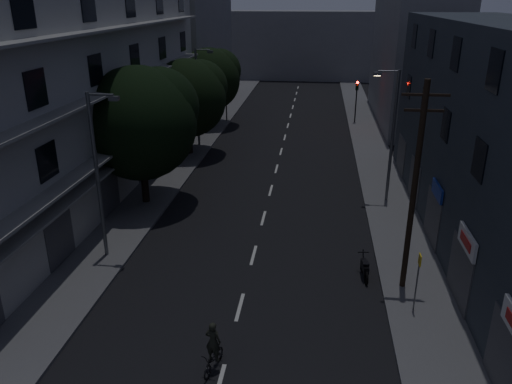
% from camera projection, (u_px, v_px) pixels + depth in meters
% --- Properties ---
extents(ground, '(160.00, 160.00, 0.00)m').
position_uv_depth(ground, '(277.00, 167.00, 37.81)').
color(ground, black).
rests_on(ground, ground).
extents(sidewalk_left, '(3.00, 90.00, 0.15)m').
position_uv_depth(sidewalk_left, '(181.00, 162.00, 38.64)').
color(sidewalk_left, '#565659').
rests_on(sidewalk_left, ground).
extents(sidewalk_right, '(3.00, 90.00, 0.15)m').
position_uv_depth(sidewalk_right, '(378.00, 170.00, 36.92)').
color(sidewalk_right, '#565659').
rests_on(sidewalk_right, ground).
extents(lane_markings, '(0.15, 60.50, 0.01)m').
position_uv_depth(lane_markings, '(283.00, 144.00, 43.58)').
color(lane_markings, beige).
rests_on(lane_markings, ground).
extents(building_left, '(7.00, 36.00, 14.00)m').
position_uv_depth(building_left, '(72.00, 86.00, 30.15)').
color(building_left, '#A7A7A2').
rests_on(building_left, ground).
extents(building_right, '(6.19, 28.00, 11.00)m').
position_uv_depth(building_right, '(505.00, 141.00, 24.26)').
color(building_right, '#2A3039').
rests_on(building_right, ground).
extents(building_far_left, '(6.00, 20.00, 16.00)m').
position_uv_depth(building_far_left, '(191.00, 34.00, 57.50)').
color(building_far_left, slate).
rests_on(building_far_left, ground).
extents(building_far_right, '(6.00, 20.00, 13.00)m').
position_uv_depth(building_far_right, '(412.00, 56.00, 49.76)').
color(building_far_right, slate).
rests_on(building_far_right, ground).
extents(building_far_end, '(24.00, 8.00, 10.00)m').
position_uv_depth(building_far_end, '(302.00, 45.00, 77.54)').
color(building_far_end, slate).
rests_on(building_far_end, ground).
extents(tree_near, '(6.72, 6.72, 8.29)m').
position_uv_depth(tree_near, '(141.00, 119.00, 29.21)').
color(tree_near, black).
rests_on(tree_near, sidewalk_left).
extents(tree_mid, '(6.10, 6.10, 7.50)m').
position_uv_depth(tree_mid, '(188.00, 95.00, 38.96)').
color(tree_mid, black).
rests_on(tree_mid, sidewalk_left).
extents(tree_far, '(5.99, 5.99, 7.41)m').
position_uv_depth(tree_far, '(210.00, 77.00, 48.02)').
color(tree_far, black).
rests_on(tree_far, sidewalk_left).
extents(traffic_signal_far_right, '(0.28, 0.37, 4.10)m').
position_uv_depth(traffic_signal_far_right, '(357.00, 93.00, 49.56)').
color(traffic_signal_far_right, black).
rests_on(traffic_signal_far_right, sidewalk_right).
extents(traffic_signal_far_left, '(0.28, 0.37, 4.10)m').
position_uv_depth(traffic_signal_far_left, '(226.00, 92.00, 50.12)').
color(traffic_signal_far_left, black).
rests_on(traffic_signal_far_left, sidewalk_left).
extents(street_lamp_left_near, '(1.51, 0.25, 8.00)m').
position_uv_depth(street_lamp_left_near, '(99.00, 169.00, 23.03)').
color(street_lamp_left_near, slate).
rests_on(street_lamp_left_near, sidewalk_left).
extents(street_lamp_right, '(1.51, 0.25, 8.00)m').
position_uv_depth(street_lamp_right, '(391.00, 130.00, 29.71)').
color(street_lamp_right, '#5C5E64').
rests_on(street_lamp_right, sidewalk_right).
extents(street_lamp_left_far, '(1.51, 0.25, 8.00)m').
position_uv_depth(street_lamp_left_far, '(199.00, 93.00, 41.29)').
color(street_lamp_left_far, '#53555A').
rests_on(street_lamp_left_far, sidewalk_left).
extents(utility_pole, '(1.80, 0.24, 9.00)m').
position_uv_depth(utility_pole, '(415.00, 185.00, 20.28)').
color(utility_pole, black).
rests_on(utility_pole, sidewalk_right).
extents(bus_stop_sign, '(0.06, 0.35, 2.52)m').
position_uv_depth(bus_stop_sign, '(418.00, 272.00, 19.66)').
color(bus_stop_sign, '#595B60').
rests_on(bus_stop_sign, sidewalk_right).
extents(motorcycle, '(0.51, 1.76, 1.13)m').
position_uv_depth(motorcycle, '(365.00, 268.00, 22.78)').
color(motorcycle, black).
rests_on(motorcycle, ground).
extents(cyclist, '(0.84, 1.59, 1.92)m').
position_uv_depth(cyclist, '(214.00, 354.00, 17.04)').
color(cyclist, black).
rests_on(cyclist, ground).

